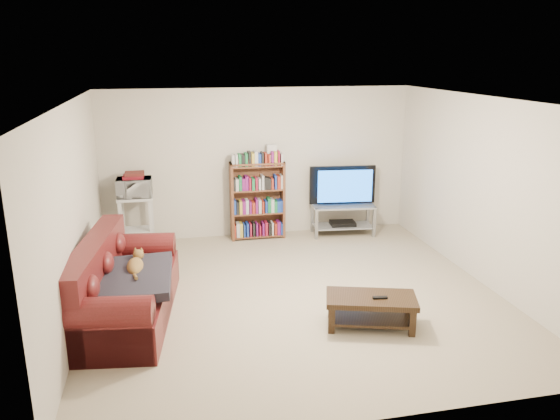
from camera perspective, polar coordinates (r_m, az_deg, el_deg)
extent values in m
plane|color=tan|center=(6.91, 1.53, -8.86)|extent=(5.00, 5.00, 0.00)
plane|color=white|center=(6.29, 1.69, 11.41)|extent=(5.00, 5.00, 0.00)
plane|color=beige|center=(8.88, -2.22, 4.93)|extent=(5.00, 0.00, 5.00)
plane|color=beige|center=(4.24, 9.69, -7.90)|extent=(5.00, 0.00, 5.00)
plane|color=beige|center=(6.40, -20.71, -0.49)|extent=(0.00, 5.00, 5.00)
plane|color=beige|center=(7.47, 20.58, 1.80)|extent=(0.00, 5.00, 5.00)
cube|color=#571617|center=(6.51, -15.60, -9.10)|extent=(1.20, 2.25, 0.41)
cube|color=#571617|center=(6.48, -18.69, -6.94)|extent=(0.54, 2.16, 0.90)
cube|color=#571617|center=(5.65, -17.44, -12.61)|extent=(0.91, 0.35, 0.53)
cube|color=#571617|center=(7.35, -14.28, -5.54)|extent=(0.91, 0.35, 0.53)
cube|color=#25232C|center=(6.23, -15.16, -6.87)|extent=(0.89, 1.12, 0.19)
cube|color=black|center=(6.11, 9.51, -9.16)|extent=(1.08, 0.75, 0.06)
cube|color=black|center=(6.21, 9.41, -11.04)|extent=(0.97, 0.68, 0.03)
cube|color=black|center=(6.00, 5.41, -11.38)|extent=(0.09, 0.09, 0.30)
cube|color=black|center=(6.08, 13.67, -11.42)|extent=(0.09, 0.09, 0.30)
cube|color=black|center=(6.33, 5.38, -9.85)|extent=(0.09, 0.09, 0.30)
cube|color=black|center=(6.41, 13.18, -9.92)|extent=(0.09, 0.09, 0.30)
cube|color=black|center=(6.07, 10.41, -8.99)|extent=(0.16, 0.07, 0.02)
cube|color=#999EA3|center=(9.05, 6.62, 0.45)|extent=(1.06, 0.56, 0.03)
cube|color=#999EA3|center=(9.14, 6.55, -1.63)|extent=(1.01, 0.53, 0.02)
cube|color=gray|center=(8.83, 3.82, -1.48)|extent=(0.05, 0.05, 0.51)
cube|color=gray|center=(9.05, 9.81, -1.26)|extent=(0.05, 0.05, 0.51)
cube|color=gray|center=(9.21, 3.39, -0.74)|extent=(0.05, 0.05, 0.51)
cube|color=gray|center=(9.41, 9.15, -0.55)|extent=(0.05, 0.05, 0.51)
imported|color=black|center=(8.96, 6.69, 2.49)|extent=(1.10, 0.25, 0.63)
cube|color=black|center=(9.13, 6.56, -1.39)|extent=(0.43, 0.32, 0.06)
cube|color=brown|center=(8.74, -5.06, 0.86)|extent=(0.04, 0.27, 1.26)
cube|color=brown|center=(8.87, 0.28, 1.14)|extent=(0.04, 0.27, 1.26)
cube|color=brown|center=(8.66, -2.41, 4.93)|extent=(0.87, 0.28, 0.03)
cube|color=maroon|center=(8.62, -3.69, 5.20)|extent=(0.25, 0.20, 0.07)
cube|color=silver|center=(8.52, -14.91, 1.24)|extent=(0.53, 0.39, 0.04)
cube|color=silver|center=(8.66, -14.67, -2.02)|extent=(0.48, 0.35, 0.03)
cube|color=silver|center=(8.52, -16.25, -1.79)|extent=(0.05, 0.05, 0.79)
cube|color=silver|center=(8.48, -13.30, -1.65)|extent=(0.05, 0.05, 0.79)
cube|color=silver|center=(8.80, -16.07, -1.20)|extent=(0.05, 0.05, 0.79)
cube|color=silver|center=(8.76, -13.22, -1.07)|extent=(0.05, 0.05, 0.79)
imported|color=silver|center=(8.49, -14.99, 2.30)|extent=(0.52, 0.36, 0.28)
cube|color=maroon|center=(8.45, -15.07, 3.39)|extent=(0.31, 0.27, 0.05)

